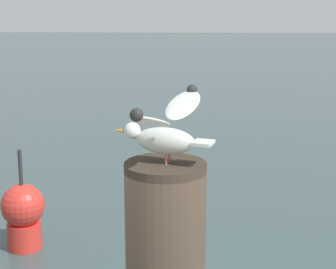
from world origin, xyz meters
The scene contains 3 objects.
mooring_post centered at (-0.45, -0.34, 2.13)m, with size 0.31×0.31×0.80m, color #382D23.
seagull centered at (-0.45, -0.34, 2.66)m, with size 0.39×0.59×0.26m.
channel_buoy centered at (-2.49, 4.33, 0.48)m, with size 0.56×0.56×1.33m.
Camera 1 is at (-0.36, -2.33, 3.11)m, focal length 59.67 mm.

